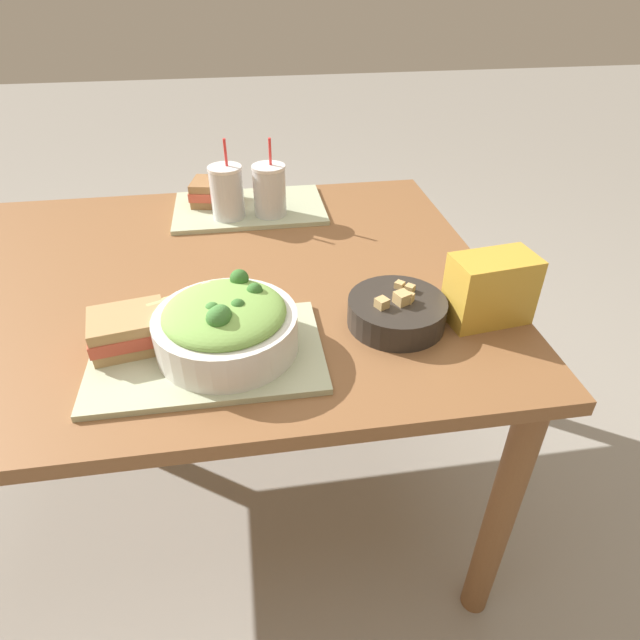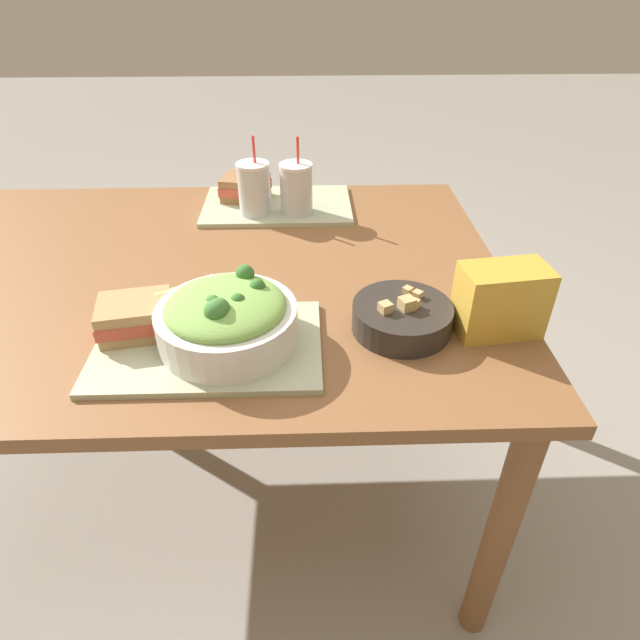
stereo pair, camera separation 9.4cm
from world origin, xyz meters
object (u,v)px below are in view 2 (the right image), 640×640
Objects in this scene: sandwich_near at (136,317)px; sandwich_far at (246,188)px; salad_bowl at (227,318)px; drink_cup_dark at (254,190)px; soup_bowl at (402,316)px; baguette_near at (196,300)px; drink_cup_red at (296,190)px; chip_bag at (501,300)px.

sandwich_far is (0.15, 0.62, 0.00)m from sandwich_near.
drink_cup_dark is at bearing 88.94° from salad_bowl.
drink_cup_dark reaches higher than soup_bowl.
drink_cup_dark reaches higher than baguette_near.
chip_bag is at bearing -54.65° from drink_cup_red.
drink_cup_red reaches higher than salad_bowl.
baguette_near is at bearing -111.73° from drink_cup_red.
sandwich_near is 0.73× the size of drink_cup_dark.
salad_bowl is 0.11m from baguette_near.
soup_bowl is at bearing -59.39° from drink_cup_dark.
chip_bag reaches higher than soup_bowl.
drink_cup_dark reaches higher than sandwich_far.
drink_cup_red is (-0.20, 0.52, 0.04)m from soup_bowl.
salad_bowl is 1.67× the size of sandwich_near.
baguette_near is 0.77× the size of drink_cup_red.
salad_bowl reaches higher than sandwich_near.
salad_bowl is at bearing -91.06° from drink_cup_dark.
drink_cup_red is at bearing 77.98° from salad_bowl.
chip_bag is at bearing -10.41° from sandwich_near.
baguette_near is (0.10, 0.05, 0.00)m from sandwich_near.
sandwich_near is 0.74× the size of drink_cup_red.
drink_cup_red is 1.22× the size of chip_bag.
soup_bowl is at bearing -119.06° from baguette_near.
chip_bag is at bearing -117.86° from baguette_near.
salad_bowl is 0.57m from drink_cup_red.
chip_bag is (0.66, -0.00, 0.02)m from sandwich_near.
sandwich_near is 1.04× the size of sandwich_far.
salad_bowl is 0.50m from chip_bag.
chip_bag is at bearing -2.88° from soup_bowl.
sandwich_near is 0.96× the size of baguette_near.
drink_cup_red is at bearing -22.71° from sandwich_far.
baguette_near is at bearing 17.58° from sandwich_near.
baguette_near is 0.57m from sandwich_far.
drink_cup_red is at bearing 110.90° from soup_bowl.
drink_cup_dark is at bearing 180.00° from drink_cup_red.
sandwich_near is at bearing 172.52° from chip_bag.
sandwich_far is at bearing -27.01° from baguette_near.
soup_bowl is 0.61m from drink_cup_dark.
salad_bowl is at bearing 176.42° from chip_bag.
salad_bowl is 1.22× the size of drink_cup_dark.
sandwich_near is 0.66m from chip_bag.
sandwich_near is 0.64m from sandwich_far.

